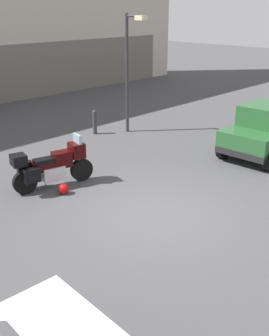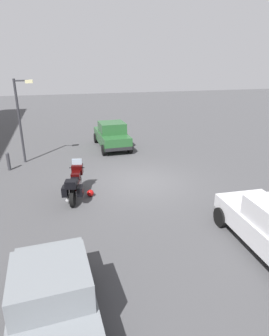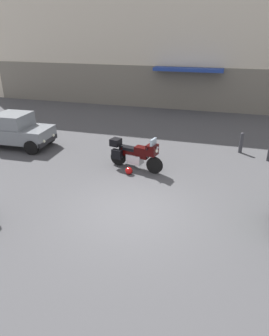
# 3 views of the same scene
# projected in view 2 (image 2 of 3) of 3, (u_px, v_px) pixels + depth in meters

# --- Properties ---
(ground_plane) EXTENTS (80.00, 80.00, 0.00)m
(ground_plane) POSITION_uv_depth(u_px,v_px,m) (143.00, 182.00, 12.78)
(ground_plane) COLOR #424244
(motorcycle) EXTENTS (2.23, 1.02, 1.36)m
(motorcycle) POSITION_uv_depth(u_px,v_px,m) (75.00, 183.00, 11.13)
(motorcycle) COLOR black
(motorcycle) RESTS_ON ground
(helmet) EXTENTS (0.28, 0.28, 0.28)m
(helmet) POSITION_uv_depth(u_px,v_px,m) (90.00, 193.00, 11.38)
(helmet) COLOR #990C0C
(helmet) RESTS_ON ground
(car_hatchback_near) EXTENTS (3.90, 1.84, 1.64)m
(car_hatchback_near) POSITION_uv_depth(u_px,v_px,m) (112.00, 135.00, 17.71)
(car_hatchback_near) COLOR #235128
(car_hatchback_near) RESTS_ON ground
(car_compact_side) EXTENTS (3.52, 1.81, 1.56)m
(car_compact_side) POSITION_uv_depth(u_px,v_px,m) (53.00, 301.00, 5.42)
(car_compact_side) COLOR slate
(car_compact_side) RESTS_ON ground
(streetlamp_curbside) EXTENTS (0.28, 0.94, 4.34)m
(streetlamp_curbside) POSITION_uv_depth(u_px,v_px,m) (22.00, 112.00, 14.48)
(streetlamp_curbside) COLOR #2D2D33
(streetlamp_curbside) RESTS_ON ground
(bollard_curbside) EXTENTS (0.16, 0.16, 0.93)m
(bollard_curbside) POSITION_uv_depth(u_px,v_px,m) (8.00, 161.00, 14.05)
(bollard_curbside) COLOR #333338
(bollard_curbside) RESTS_ON ground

